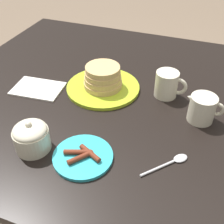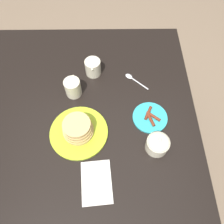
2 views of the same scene
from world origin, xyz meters
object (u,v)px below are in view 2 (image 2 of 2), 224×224
coffee_mug (73,87)px  spoon (133,79)px  side_plate_bacon (150,117)px  creamer_pitcher (93,67)px  pancake_plate (78,130)px  napkin (97,182)px  sugar_bowl (158,144)px

coffee_mug → spoon: bearing=-75.0°
side_plate_bacon → creamer_pitcher: 0.39m
pancake_plate → napkin: (-0.22, -0.09, -0.03)m
napkin → spoon: size_ratio=1.52×
napkin → side_plate_bacon: bearing=-39.9°
side_plate_bacon → napkin: size_ratio=0.88×
sugar_bowl → spoon: (0.38, 0.08, -0.04)m
coffee_mug → napkin: coffee_mug is taller
coffee_mug → sugar_bowl: sugar_bowl is taller
pancake_plate → coffee_mug: size_ratio=2.39×
side_plate_bacon → sugar_bowl: 0.15m
creamer_pitcher → spoon: size_ratio=0.99×
spoon → creamer_pitcher: bearing=77.5°
coffee_mug → napkin: bearing=-164.5°
napkin → spoon: spoon is taller
coffee_mug → creamer_pitcher: size_ratio=0.91×
sugar_bowl → coffee_mug: bearing=52.2°
side_plate_bacon → spoon: side_plate_bacon is taller
coffee_mug → sugar_bowl: size_ratio=1.13×
spoon → side_plate_bacon: bearing=-163.7°
side_plate_bacon → coffee_mug: coffee_mug is taller
pancake_plate → spoon: pancake_plate is taller
creamer_pitcher → sugar_bowl: 0.51m
creamer_pitcher → sugar_bowl: size_ratio=1.23×
coffee_mug → creamer_pitcher: 0.16m
napkin → coffee_mug: bearing=15.5°
creamer_pitcher → napkin: creamer_pitcher is taller
coffee_mug → spoon: (0.08, -0.30, -0.04)m
pancake_plate → napkin: bearing=-159.0°
coffee_mug → creamer_pitcher: (0.13, -0.09, -0.00)m
pancake_plate → side_plate_bacon: size_ratio=1.61×
coffee_mug → spoon: size_ratio=0.91×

